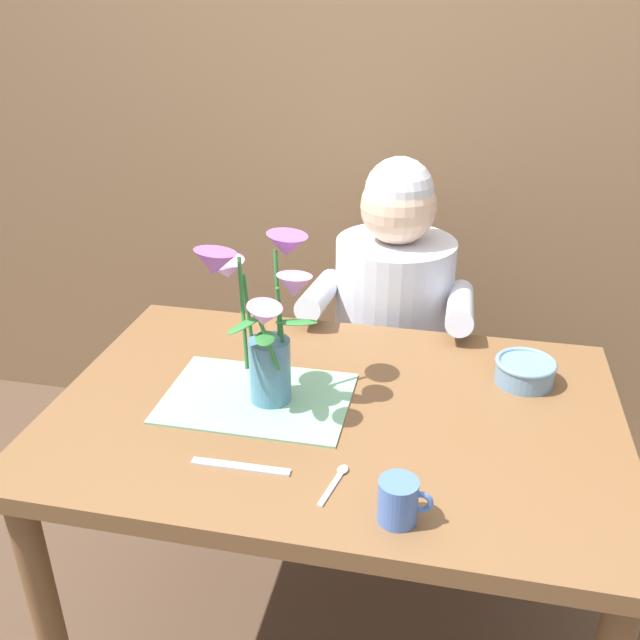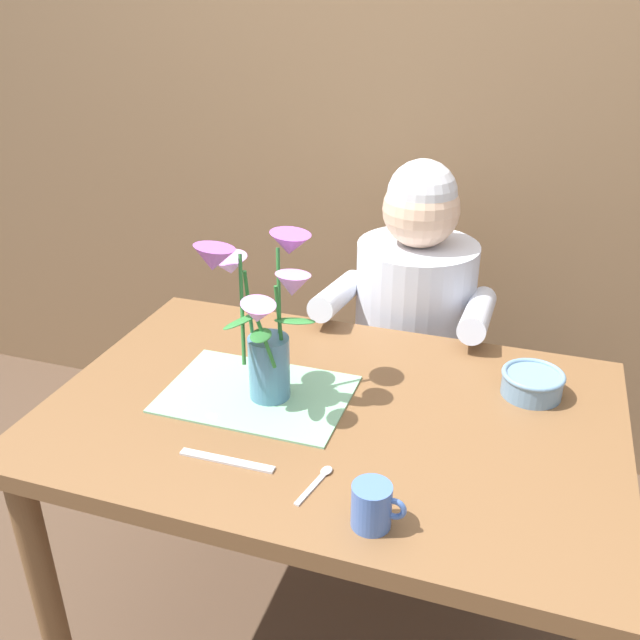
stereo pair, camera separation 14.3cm
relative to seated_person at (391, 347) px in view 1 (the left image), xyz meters
The scene contains 10 objects.
wood_panel_backdrop 0.81m from the seated_person, 97.46° to the left, with size 4.00×0.10×2.50m, color brown.
dining_table 0.62m from the seated_person, 95.27° to the right, with size 1.20×0.80×0.74m.
seated_person is the anchor object (origin of this frame).
striped_placemat 0.68m from the seated_person, 110.24° to the right, with size 0.40×0.28×0.01m, color #7AB289.
flower_vase 0.75m from the seated_person, 108.56° to the right, with size 0.26×0.27×0.36m.
ceramic_bowl 0.58m from the seated_person, 51.17° to the right, with size 0.14×0.14×0.06m.
dinner_knife 0.89m from the seated_person, 102.62° to the right, with size 0.19×0.02×0.01m, color silver.
coffee_cup 0.96m from the seated_person, 83.12° to the right, with size 0.09×0.07×0.08m.
spoon_0 0.86m from the seated_person, 90.49° to the right, with size 0.04×0.12×0.01m.
spoon_1 0.80m from the seated_person, 112.93° to the right, with size 0.12×0.05×0.01m.
Camera 1 is at (0.22, -1.20, 1.56)m, focal length 38.60 mm.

